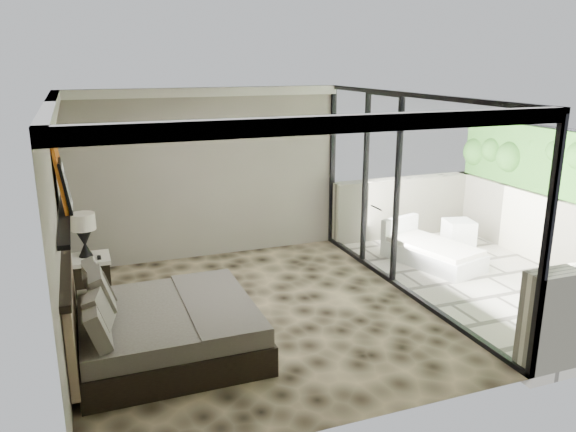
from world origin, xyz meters
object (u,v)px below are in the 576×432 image
object	(u,v)px
ottoman	(459,233)
bed	(159,327)
nightstand	(91,273)
lounger	(430,252)
table_lamp	(83,229)

from	to	relation	value
ottoman	bed	bearing A→B (deg)	-160.28
bed	nightstand	size ratio (longest dim) A/B	3.66
nightstand	lounger	xyz separation A→B (m)	(5.23, -0.74, -0.08)
lounger	ottoman	bearing A→B (deg)	14.90
nightstand	table_lamp	world-z (taller)	table_lamp
table_lamp	lounger	xyz separation A→B (m)	(5.27, -0.79, -0.73)
table_lamp	lounger	size ratio (longest dim) A/B	0.36
nightstand	ottoman	distance (m)	6.21
nightstand	table_lamp	xyz separation A→B (m)	(-0.04, 0.05, 0.65)
bed	ottoman	distance (m)	5.91
bed	table_lamp	bearing A→B (deg)	107.34
nightstand	lounger	distance (m)	5.28
ottoman	lounger	distance (m)	1.13
nightstand	table_lamp	bearing A→B (deg)	120.58
ottoman	lounger	world-z (taller)	lounger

